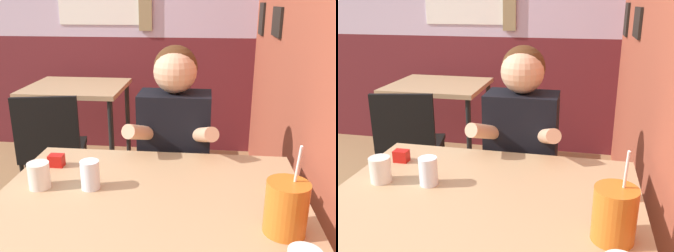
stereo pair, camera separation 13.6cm
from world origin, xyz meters
TOP-DOWN VIEW (x-y plane):
  - brick_wall_right at (1.13, 1.37)m, footprint 0.08×4.75m
  - back_wall at (-0.01, 2.78)m, footprint 5.21×0.09m
  - main_table at (0.48, 0.34)m, footprint 1.09×0.91m
  - background_table at (-0.38, 2.12)m, footprint 0.78×0.67m
  - chair_near_window at (-0.34, 1.46)m, footprint 0.47×0.47m
  - person_seated at (0.52, 0.94)m, footprint 0.42×0.40m
  - cocktail_pitcher at (0.91, 0.22)m, footprint 0.12×0.12m
  - glass_near_pitcher at (0.26, 0.43)m, footprint 0.07×0.07m
  - glass_far_side at (0.07, 0.42)m, footprint 0.08×0.08m
  - condiment_ketchup at (0.06, 0.60)m, footprint 0.06×0.04m
  - condiment_mustard at (0.96, 0.47)m, footprint 0.06×0.04m

SIDE VIEW (x-z plane):
  - chair_near_window at x=-0.34m, z-range 0.08..0.95m
  - person_seated at x=0.52m, z-range 0.03..1.27m
  - background_table at x=-0.38m, z-range 0.29..1.06m
  - main_table at x=0.48m, z-range 0.32..1.10m
  - condiment_ketchup at x=0.06m, z-range 0.77..0.82m
  - condiment_mustard at x=0.96m, z-range 0.77..0.82m
  - glass_far_side at x=0.07m, z-range 0.77..0.87m
  - glass_near_pitcher at x=0.26m, z-range 0.77..0.88m
  - cocktail_pitcher at x=0.91m, z-range 0.71..1.00m
  - brick_wall_right at x=1.13m, z-range 0.00..2.70m
  - back_wall at x=-0.01m, z-range 0.01..2.71m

